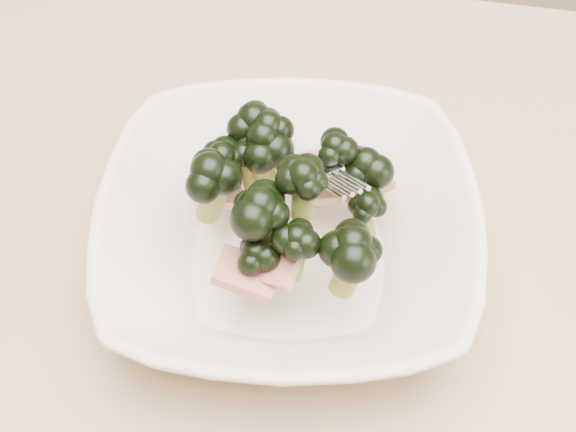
# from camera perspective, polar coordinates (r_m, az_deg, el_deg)

# --- Properties ---
(broccoli_dish) EXTENTS (0.29, 0.29, 0.11)m
(broccoli_dish) POSITION_cam_1_polar(r_m,az_deg,el_deg) (0.53, -0.07, -0.70)
(broccoli_dish) COLOR beige
(broccoli_dish) RESTS_ON dining_table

